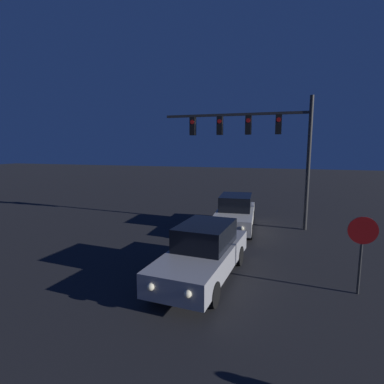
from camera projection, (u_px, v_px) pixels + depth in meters
name	position (u px, v px, depth m)	size (l,w,h in m)	color
car_near	(204.00, 252.00, 8.86)	(2.00, 4.76, 1.63)	#99999E
car_far	(235.00, 213.00, 14.20)	(2.01, 4.76, 1.63)	beige
traffic_signal_mast	(259.00, 136.00, 14.29)	(7.07, 0.30, 6.19)	#2D2D2D
stop_sign	(362.00, 241.00, 7.77)	(0.72, 0.07, 2.11)	#2D2D2D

